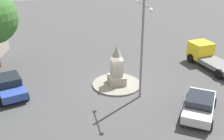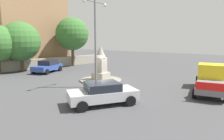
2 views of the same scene
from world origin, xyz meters
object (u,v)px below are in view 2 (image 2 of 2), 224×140
at_px(car_silver_passing, 103,93).
at_px(corner_building, 29,30).
at_px(tree_near_wall, 72,34).
at_px(car_blue_waiting, 48,66).
at_px(truck_yellow_approaching, 211,79).
at_px(tree_far_corner, 21,41).
at_px(streetlamp, 95,33).
at_px(monument, 101,65).

xyz_separation_m(car_silver_passing, corner_building, (-9.14, -21.25, 4.61)).
bearing_deg(tree_near_wall, car_silver_passing, 51.11).
height_order(car_silver_passing, corner_building, corner_building).
distance_m(car_blue_waiting, corner_building, 10.41).
height_order(car_silver_passing, truck_yellow_approaching, truck_yellow_approaching).
bearing_deg(car_silver_passing, corner_building, -113.28).
relative_size(car_silver_passing, tree_far_corner, 0.74).
bearing_deg(tree_near_wall, streetlamp, 53.23).
relative_size(monument, tree_far_corner, 0.54).
bearing_deg(monument, car_blue_waiting, -91.78).
distance_m(corner_building, tree_near_wall, 7.48).
distance_m(monument, truck_yellow_approaching, 9.46).
xyz_separation_m(monument, tree_near_wall, (-6.01, -9.83, 3.08)).
distance_m(streetlamp, car_silver_passing, 5.77).
distance_m(monument, tree_far_corner, 11.63).
height_order(car_blue_waiting, corner_building, corner_building).
bearing_deg(car_silver_passing, truck_yellow_approaching, 146.92).
xyz_separation_m(truck_yellow_approaching, tree_far_corner, (3.16, -20.60, 2.72)).
bearing_deg(tree_near_wall, corner_building, -72.17).
xyz_separation_m(car_blue_waiting, corner_building, (-3.47, -8.68, 4.58)).
distance_m(monument, corner_building, 17.73).
bearing_deg(streetlamp, monument, -151.47).
bearing_deg(monument, tree_near_wall, -121.42).
height_order(streetlamp, truck_yellow_approaching, streetlamp).
height_order(car_silver_passing, tree_far_corner, tree_far_corner).
height_order(streetlamp, car_silver_passing, streetlamp).
height_order(streetlamp, tree_near_wall, streetlamp).
relative_size(car_silver_passing, car_blue_waiting, 1.07).
relative_size(streetlamp, truck_yellow_approaching, 1.29).
bearing_deg(tree_far_corner, tree_near_wall, 167.58).
bearing_deg(car_silver_passing, tree_near_wall, -128.89).
xyz_separation_m(monument, truck_yellow_approaching, (-2.08, 9.21, -0.62)).
bearing_deg(tree_near_wall, monument, 58.58).
distance_m(car_blue_waiting, truck_yellow_approaching, 17.55).
relative_size(truck_yellow_approaching, corner_building, 0.53).
height_order(monument, car_blue_waiting, monument).
distance_m(corner_building, tree_far_corner, 7.51).
xyz_separation_m(streetlamp, car_silver_passing, (3.16, 3.10, -3.70)).
xyz_separation_m(streetlamp, truck_yellow_approaching, (-4.34, 7.98, -3.49)).
bearing_deg(corner_building, monument, 77.58).
bearing_deg(truck_yellow_approaching, tree_far_corner, -81.29).
bearing_deg(car_silver_passing, car_blue_waiting, -114.29).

